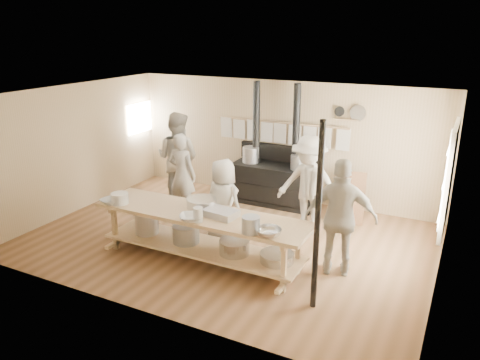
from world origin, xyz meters
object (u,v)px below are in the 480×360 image
Objects in this scene: cook_center at (223,202)px; cook_right at (341,218)px; cook_left at (178,158)px; cook_by_window at (308,185)px; stove at (274,180)px; prep_table at (201,231)px; cook_far_left at (182,175)px; chair at (353,207)px; roasting_pan at (221,213)px.

cook_center is 2.12m from cook_right.
cook_left is 1.08× the size of cook_by_window.
cook_center is at bearing 140.16° from cook_left.
stove reaches higher than cook_by_window.
prep_table is at bearing 2.36° from cook_right.
cook_right is 1.01× the size of cook_by_window.
cook_center is at bearing 153.31° from cook_far_left.
cook_by_window is at bearing -67.09° from cook_right.
prep_table is at bearing 127.47° from cook_left.
cook_left is at bearing -178.74° from chair.
cook_by_window is at bearing -125.62° from cook_center.
stove is 1.69× the size of cook_center.
prep_table is 2.24m from cook_by_window.
cook_left reaches higher than cook_right.
cook_left is 3.77m from chair.
cook_by_window is 3.58× the size of roasting_pan.
cook_far_left is 0.85× the size of cook_left.
chair is at bearing 59.99° from cook_by_window.
cook_right reaches higher than cook_by_window.
cook_right reaches higher than cook_far_left.
chair is 3.21m from roasting_pan.
cook_right is (3.95, -1.51, -0.07)m from cook_left.
cook_far_left is at bearing 131.41° from prep_table.
roasting_pan is at bearing 132.75° from cook_left.
cook_center is at bearing -90.17° from stove.
cook_center is at bearing -131.97° from cook_by_window.
cook_left is 1.08× the size of cook_right.
roasting_pan is (1.75, -1.56, 0.06)m from cook_far_left.
cook_left is at bearing -25.60° from cook_center.
chair is at bearing 57.58° from prep_table.
cook_by_window reaches higher than cook_far_left.
cook_left is (-0.47, 0.55, 0.15)m from cook_far_left.
cook_far_left is 3.61m from cook_right.
prep_table is 3.34m from chair.
cook_by_window reaches higher than roasting_pan.
stove is 3.02m from prep_table.
stove is 2.12m from cook_left.
chair is at bearing -6.62° from stove.
stove is 1.53× the size of cook_far_left.
stove reaches higher than cook_center.
cook_left reaches higher than cook_far_left.
stove is 3.22m from cook_right.
cook_right is at bearing 19.19° from roasting_pan.
prep_table is 2.11m from cook_far_left.
cook_by_window is at bearing 58.46° from prep_table.
cook_far_left is at bearing -133.50° from stove.
cook_far_left reaches higher than cook_center.
stove is 2.75× the size of chair.
prep_table is 0.80m from cook_center.
chair is at bearing -120.71° from cook_center.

